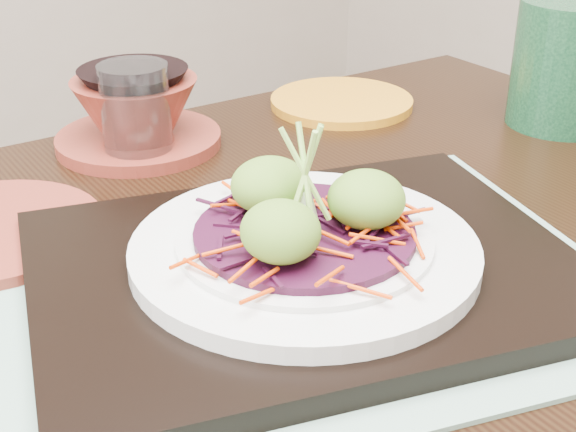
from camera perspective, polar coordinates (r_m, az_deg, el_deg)
dining_table at (r=0.71m, az=-1.40°, el=-9.69°), size 1.18×0.84×0.70m
placemat at (r=0.63m, az=1.15°, el=-4.67°), size 0.57×0.51×0.00m
serving_tray at (r=0.62m, az=1.16°, el=-3.78°), size 0.49×0.43×0.02m
white_plate at (r=0.61m, az=1.18°, el=-2.32°), size 0.27×0.27×0.02m
cabbage_bed at (r=0.60m, az=1.19°, el=-1.21°), size 0.17×0.17×0.01m
carrot_julienne at (r=0.60m, az=1.20°, el=-0.52°), size 0.21×0.21×0.01m
guacamole_scoops at (r=0.59m, az=1.25°, el=0.79°), size 0.15×0.13×0.05m
scallion_garnish at (r=0.58m, az=1.23°, el=2.61°), size 0.06×0.06×0.09m
water_glass at (r=0.85m, az=-10.75°, el=7.20°), size 0.08×0.08×0.10m
terracotta_bowl_set at (r=0.89m, az=-10.70°, el=6.97°), size 0.20×0.20×0.08m
yellow_plate at (r=1.01m, az=3.83°, el=8.10°), size 0.24×0.24×0.01m
green_jar at (r=0.98m, az=19.25°, el=10.17°), size 0.15×0.15×0.14m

